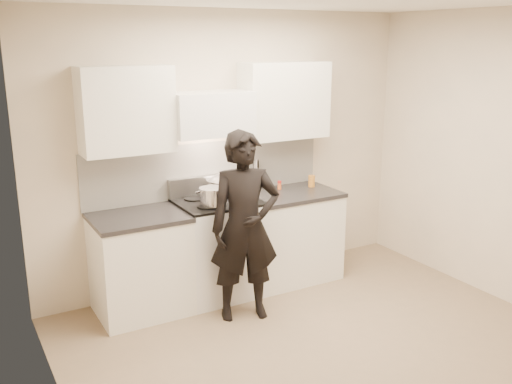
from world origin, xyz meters
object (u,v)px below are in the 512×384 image
stove (219,247)px  person (245,227)px  counter_right (291,235)px  utensil_crock (256,181)px  wok (225,184)px

stove → person: 0.65m
counter_right → person: bearing=-147.1°
utensil_crock → wok: bearing=-164.0°
wok → utensil_crock: (0.41, 0.12, -0.04)m
stove → counter_right: size_ratio=1.04×
utensil_crock → person: bearing=-125.5°
counter_right → utensil_crock: size_ratio=2.94×
stove → wok: wok is taller
counter_right → person: person is taller
utensil_crock → person: 0.98m
counter_right → person: (-0.83, -0.54, 0.38)m
counter_right → wok: size_ratio=2.03×
person → stove: bearing=106.1°
counter_right → utensil_crock: 0.66m
utensil_crock → stove: bearing=-156.3°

